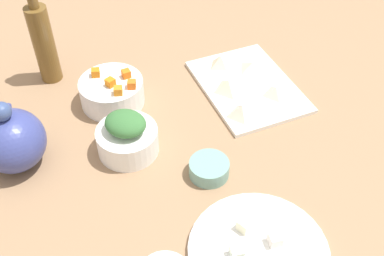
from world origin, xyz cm
name	(u,v)px	position (x,y,z in cm)	size (l,w,h in cm)	color
tabletop	(192,150)	(0.00, 0.00, 1.50)	(190.00, 190.00, 3.00)	#967353
cutting_board	(248,86)	(13.62, -19.09, 3.50)	(28.74, 20.97, 1.00)	white
plate_tofu	(258,251)	(-28.43, -2.21, 3.60)	(24.50, 24.50, 1.20)	white
bowl_greens	(128,141)	(2.96, 13.10, 5.86)	(12.73, 12.73, 5.71)	white
bowl_carrots	(112,92)	(19.21, 12.84, 6.06)	(14.64, 14.64, 6.13)	white
bowl_small_side	(209,169)	(-8.79, -0.54, 4.63)	(8.06, 8.06, 3.25)	#71A297
teapot	(12,140)	(7.21, 35.06, 9.40)	(15.31, 13.10, 15.83)	#39438B
bottle_0	(43,42)	(33.44, 25.17, 13.36)	(5.14, 5.14, 24.41)	brown
carrot_cube_0	(110,82)	(17.81, 13.05, 10.03)	(1.80, 1.80, 1.80)	orange
carrot_cube_1	(126,74)	(19.72, 8.97, 10.03)	(1.80, 1.80, 1.80)	orange
carrot_cube_2	(96,73)	(22.41, 15.47, 10.03)	(1.80, 1.80, 1.80)	orange
carrot_cube_3	(118,91)	(14.44, 12.05, 10.03)	(1.80, 1.80, 1.80)	orange
carrot_cube_4	(132,84)	(15.57, 8.72, 10.03)	(1.80, 1.80, 1.80)	orange
chopped_greens_mound	(125,123)	(2.96, 13.10, 10.76)	(8.62, 7.40, 4.10)	#396F38
tofu_cube_0	(245,225)	(-23.71, -1.56, 5.30)	(2.20, 2.20, 2.20)	white
tofu_cube_1	(237,252)	(-28.31, 1.90, 5.30)	(2.20, 2.20, 2.20)	white
tofu_cube_2	(275,240)	(-28.17, -5.34, 5.30)	(2.20, 2.20, 2.20)	white
dumpling_0	(252,66)	(18.83, -22.48, 5.06)	(5.46, 5.18, 2.12)	beige
dumpling_1	(228,85)	(13.31, -13.65, 5.50)	(5.41, 5.10, 3.00)	beige
dumpling_2	(276,91)	(8.13, -23.61, 5.11)	(4.77, 4.37, 2.23)	beige
dumpling_3	(220,61)	(22.94, -15.51, 5.51)	(4.54, 4.02, 3.03)	beige
dumpling_4	(241,110)	(4.10, -13.09, 5.52)	(4.95, 4.80, 3.04)	beige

